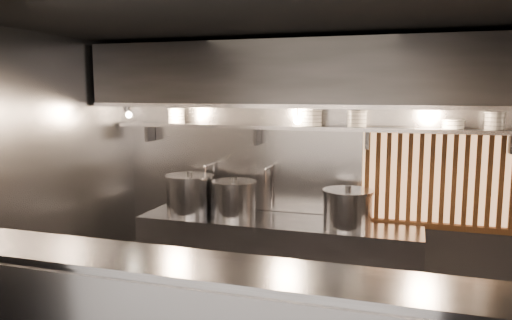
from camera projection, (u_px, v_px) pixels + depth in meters
The scene contains 19 objects.
ceiling at pixel (276, 22), 3.89m from camera, with size 4.50×4.50×0.00m, color black.
wall_back at pixel (312, 170), 5.50m from camera, with size 4.50×4.50×0.00m, color gray.
wall_left at pixel (49, 182), 4.77m from camera, with size 3.00×3.00×0.00m, color gray.
cooking_bench at pixel (276, 261), 5.37m from camera, with size 3.00×0.70×0.90m, color #98989D.
bowl_shelf at pixel (309, 128), 5.26m from camera, with size 4.40×0.34×0.04m, color #98989D.
exhaust_hood at pixel (306, 75), 4.98m from camera, with size 4.40×0.81×0.65m.
wood_screen at pixel (437, 179), 5.06m from camera, with size 1.56×0.09×1.04m.
faucet_left at pixel (211, 175), 5.73m from camera, with size 0.04×0.30×0.50m.
faucet_right at pixel (269, 178), 5.52m from camera, with size 0.04×0.30×0.50m.
heat_lamp at pixel (127, 109), 5.37m from camera, with size 0.25×0.35×0.20m.
pendant_bulb at pixel (298, 120), 5.17m from camera, with size 0.09×0.09×0.19m.
stock_pot_left at pixel (190, 194), 5.60m from camera, with size 0.67×0.67×0.47m.
stock_pot_mid at pixel (234, 198), 5.45m from camera, with size 0.51×0.51×0.43m.
stock_pot_right at pixel (348, 208), 5.02m from camera, with size 0.63×0.63×0.42m.
bowl_stack_0 at pixel (176, 116), 5.72m from camera, with size 0.20×0.20×0.17m.
bowl_stack_1 at pixel (312, 118), 5.24m from camera, with size 0.24×0.24×0.17m.
bowl_stack_2 at pixel (357, 118), 5.10m from camera, with size 0.21×0.21×0.17m.
bowl_stack_3 at pixel (453, 124), 4.83m from camera, with size 0.22×0.22×0.09m.
bowl_stack_4 at pixel (495, 121), 4.71m from camera, with size 0.20×0.20×0.17m.
Camera 1 is at (1.07, -3.86, 2.26)m, focal length 35.00 mm.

